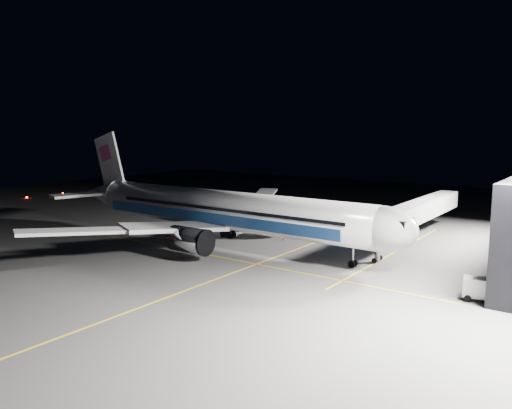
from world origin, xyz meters
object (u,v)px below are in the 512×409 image
object	(u,v)px
safety_cone_b	(256,232)
safety_cone_c	(215,229)
airliner	(220,210)
service_truck	(486,290)
safety_cone_a	(284,238)
jet_bridge	(414,213)
baggage_tug	(255,225)

from	to	relation	value
safety_cone_b	safety_cone_c	xyz separation A→B (m)	(-7.18, -2.02, -0.02)
airliner	safety_cone_c	world-z (taller)	airliner
safety_cone_b	safety_cone_c	distance (m)	7.46
service_truck	safety_cone_c	size ratio (longest dim) A/B	7.62
airliner	safety_cone_a	xyz separation A→B (m)	(6.28, 8.11, -4.86)
service_truck	safety_cone_b	bearing A→B (deg)	150.55
jet_bridge	safety_cone_c	distance (m)	32.15
baggage_tug	safety_cone_b	world-z (taller)	baggage_tug
jet_bridge	service_truck	size ratio (longest dim) A/B	7.19
jet_bridge	baggage_tug	size ratio (longest dim) A/B	11.25
baggage_tug	service_truck	bearing A→B (deg)	-3.26
airliner	safety_cone_b	distance (m)	9.92
safety_cone_b	airliner	bearing A→B (deg)	-93.38
airliner	service_truck	xyz separation A→B (m)	(37.76, -3.80, -3.92)
baggage_tug	safety_cone_a	xyz separation A→B (m)	(7.99, -3.15, -0.56)
service_truck	safety_cone_a	xyz separation A→B (m)	(-31.48, 11.91, -0.94)
baggage_tug	safety_cone_b	bearing A→B (deg)	-32.00
service_truck	airliner	bearing A→B (deg)	163.28
airliner	jet_bridge	world-z (taller)	airliner
jet_bridge	safety_cone_c	xyz separation A→B (m)	(-29.74, -11.43, -4.27)
airliner	safety_cone_c	distance (m)	10.58
jet_bridge	safety_cone_a	size ratio (longest dim) A/B	57.30
jet_bridge	safety_cone_a	world-z (taller)	jet_bridge
service_truck	safety_cone_a	distance (m)	33.67
airliner	safety_cone_b	bearing A→B (deg)	86.62
service_truck	safety_cone_c	xyz separation A→B (m)	(-44.43, 10.42, -0.93)
safety_cone_a	safety_cone_c	bearing A→B (deg)	-173.47
airliner	baggage_tug	size ratio (longest dim) A/B	20.10
baggage_tug	safety_cone_a	world-z (taller)	baggage_tug
service_truck	safety_cone_b	size ratio (longest dim) A/B	7.08
service_truck	jet_bridge	bearing A→B (deg)	112.93
baggage_tug	safety_cone_c	xyz separation A→B (m)	(-4.96, -4.63, -0.55)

